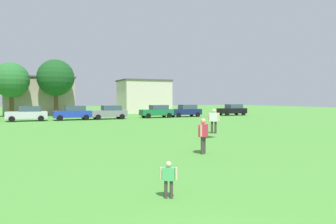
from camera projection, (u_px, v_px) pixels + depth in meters
The scene contains 14 objects.
ground_plane at pixel (50, 125), 31.11m from camera, with size 160.00×160.00×0.00m, color #4C9338.
child_kite_flyer at pixel (169, 176), 8.03m from camera, with size 0.39×0.30×0.94m.
adult_bystander at pixel (203, 133), 14.53m from camera, with size 0.60×0.57×1.61m.
bystander_near_trees at pixel (214, 119), 23.16m from camera, with size 0.63×0.65×1.78m.
parked_car_silver_2 at pixel (27, 114), 35.85m from camera, with size 4.30×2.02×1.68m.
parked_car_blue_3 at pixel (73, 113), 37.78m from camera, with size 4.30×2.02×1.68m.
parked_car_gray_4 at pixel (109, 112), 39.45m from camera, with size 4.30×2.02×1.68m.
parked_car_green_5 at pixel (157, 111), 42.53m from camera, with size 4.30×2.02×1.68m.
parked_car_navy_6 at pixel (186, 111), 44.60m from camera, with size 4.30×2.02×1.68m.
parked_car_black_7 at pixel (232, 110), 48.47m from camera, with size 4.30×2.02×1.68m.
tree_right at pixel (11, 80), 43.99m from camera, with size 4.81×4.81×7.50m.
tree_far_right at pixel (56, 78), 46.26m from camera, with size 5.25×5.25×8.18m.
house_left at pixel (144, 96), 58.33m from camera, with size 8.77×6.90×5.90m.
house_right at pixel (39, 96), 51.21m from camera, with size 10.41×8.57×5.92m.
Camera 1 is at (-2.04, -3.01, 2.50)m, focal length 34.36 mm.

